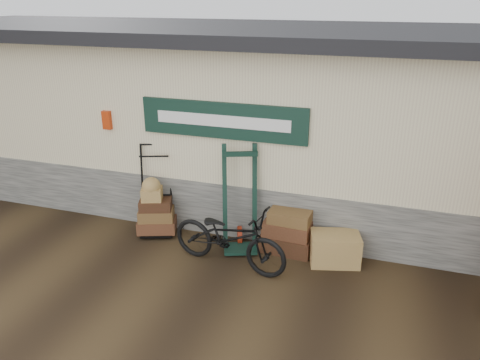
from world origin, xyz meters
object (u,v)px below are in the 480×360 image
green_barrow (240,199)px  wicker_hamper (335,249)px  suitcase_stack (288,230)px  bicycle (229,234)px  porter_trolley (156,189)px

green_barrow → wicker_hamper: size_ratio=2.32×
suitcase_stack → bicycle: size_ratio=0.43×
green_barrow → bicycle: size_ratio=0.91×
porter_trolley → suitcase_stack: 2.25m
suitcase_stack → wicker_hamper: 0.76m
suitcase_stack → bicycle: 1.01m
wicker_hamper → suitcase_stack: bearing=169.7°
porter_trolley → bicycle: 1.67m
wicker_hamper → bicycle: 1.58m
suitcase_stack → wicker_hamper: (0.74, -0.14, -0.11)m
wicker_hamper → bicycle: bicycle is taller
porter_trolley → bicycle: bearing=-44.8°
porter_trolley → wicker_hamper: bearing=-22.5°
porter_trolley → green_barrow: (1.48, -0.12, 0.07)m
suitcase_stack → green_barrow: bearing=-170.5°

